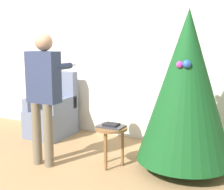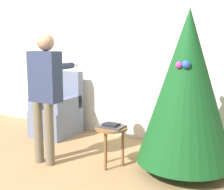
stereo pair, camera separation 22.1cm
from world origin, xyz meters
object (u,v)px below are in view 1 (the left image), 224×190
armchair (52,114)px  person_standing (44,88)px  side_stool (111,134)px  christmas_tree (186,86)px

armchair → person_standing: (0.69, -1.05, 0.65)m
person_standing → side_stool: bearing=20.2°
armchair → side_stool: (1.49, -0.75, 0.07)m
armchair → person_standing: size_ratio=0.63×
person_standing → armchair: bearing=123.4°
christmas_tree → armchair: size_ratio=1.84×
armchair → christmas_tree: bearing=-10.6°
person_standing → side_stool: size_ratio=3.23×
christmas_tree → side_stool: bearing=-159.7°
christmas_tree → armchair: bearing=169.4°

